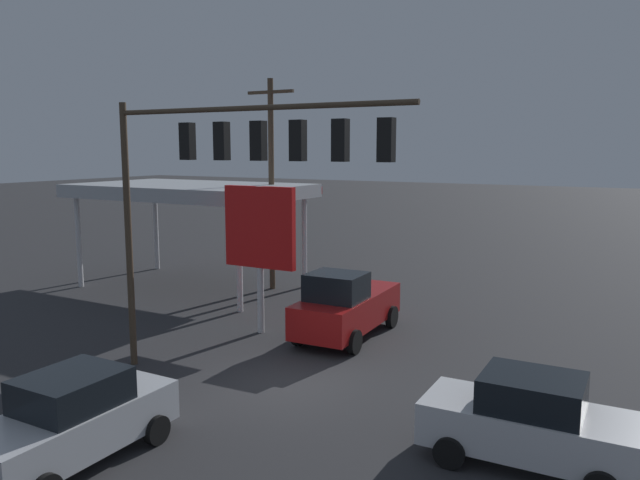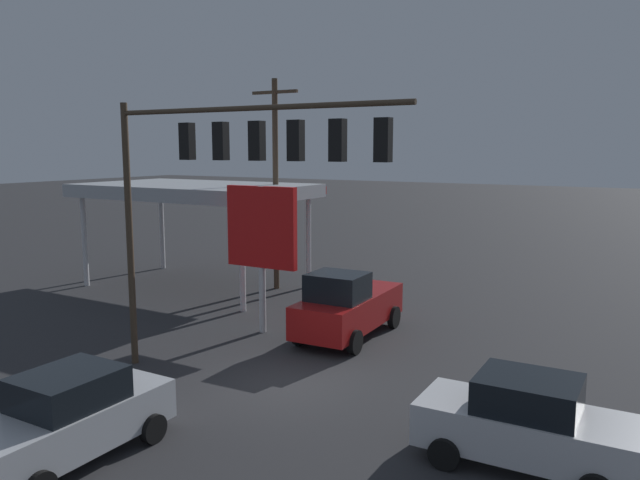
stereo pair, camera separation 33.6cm
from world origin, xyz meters
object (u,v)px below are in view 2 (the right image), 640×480
object	(u,v)px
utility_pole	(276,180)
sedan_far	(527,423)
pickup_parked	(347,306)
fire_hydrant	(49,396)
traffic_signal_assembly	(232,163)
price_sign	(262,231)
sedan_waiting	(70,417)

from	to	relation	value
utility_pole	sedan_far	distance (m)	18.20
pickup_parked	fire_hydrant	world-z (taller)	pickup_parked
traffic_signal_assembly	utility_pole	xyz separation A→B (m)	(5.93, -10.67, -1.05)
fire_hydrant	traffic_signal_assembly	bearing A→B (deg)	-128.49
utility_pole	price_sign	distance (m)	7.17
price_sign	fire_hydrant	bearing A→B (deg)	86.13
price_sign	fire_hydrant	distance (m)	8.94
fire_hydrant	utility_pole	bearing A→B (deg)	-78.36
traffic_signal_assembly	pickup_parked	xyz separation A→B (m)	(-0.50, -5.56, -5.03)
price_sign	sedan_waiting	distance (m)	10.16
utility_pole	sedan_waiting	bearing A→B (deg)	109.13
traffic_signal_assembly	sedan_far	bearing A→B (deg)	176.49
utility_pole	sedan_far	size ratio (longest dim) A/B	2.17
price_sign	sedan_waiting	xyz separation A→B (m)	(-1.91, 9.61, -2.69)
sedan_waiting	fire_hydrant	world-z (taller)	sedan_waiting
sedan_far	price_sign	bearing A→B (deg)	-27.33
sedan_waiting	utility_pole	bearing A→B (deg)	-160.84
sedan_far	pickup_parked	world-z (taller)	pickup_parked
traffic_signal_assembly	price_sign	bearing A→B (deg)	-62.48
traffic_signal_assembly	pickup_parked	world-z (taller)	traffic_signal_assembly
price_sign	pickup_parked	world-z (taller)	price_sign
sedan_far	utility_pole	bearing A→B (deg)	-39.93
sedan_far	traffic_signal_assembly	bearing A→B (deg)	-4.45
fire_hydrant	sedan_waiting	bearing A→B (deg)	152.62
utility_pole	price_sign	xyz separation A→B (m)	(-3.53, 6.07, -1.45)
sedan_waiting	fire_hydrant	xyz separation A→B (m)	(2.47, -1.28, -0.51)
price_sign	pickup_parked	bearing A→B (deg)	-161.67
sedan_far	fire_hydrant	world-z (taller)	sedan_far
sedan_waiting	pickup_parked	distance (m)	10.62
price_sign	sedan_far	bearing A→B (deg)	153.61
sedan_far	sedan_waiting	size ratio (longest dim) A/B	1.01
traffic_signal_assembly	pickup_parked	size ratio (longest dim) A/B	1.73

